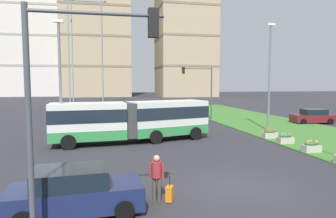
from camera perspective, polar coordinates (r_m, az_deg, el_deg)
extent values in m
plane|color=#2D2D33|center=(13.51, 13.24, -14.19)|extent=(260.00, 260.00, 0.00)
cube|color=#3D752D|center=(27.80, 26.30, -4.57)|extent=(10.00, 70.00, 0.08)
cube|color=silver|center=(23.41, -0.10, -1.59)|extent=(6.45, 4.03, 2.55)
cube|color=#338C47|center=(23.53, -0.09, -3.83)|extent=(6.48, 4.05, 0.70)
cube|color=#19232D|center=(23.36, -0.10, -0.56)|extent=(6.50, 4.08, 0.90)
cube|color=silver|center=(21.94, -15.02, -2.21)|extent=(5.37, 2.87, 2.55)
cube|color=#338C47|center=(22.07, -14.97, -4.59)|extent=(5.39, 2.89, 0.70)
cube|color=#19232D|center=(21.89, -15.05, -1.10)|extent=(5.41, 2.91, 0.90)
cylinder|color=#383838|center=(22.20, -6.99, -1.99)|extent=(2.40, 2.40, 2.45)
cylinder|color=black|center=(25.51, 2.21, -3.83)|extent=(1.04, 0.54, 1.00)
cylinder|color=black|center=(23.40, 5.25, -4.65)|extent=(1.04, 0.54, 1.00)
cylinder|color=black|center=(24.03, -4.87, -4.39)|extent=(1.04, 0.54, 1.00)
cylinder|color=black|center=(21.78, -2.33, -5.35)|extent=(1.04, 0.54, 1.00)
cylinder|color=black|center=(23.37, -18.20, -4.89)|extent=(1.02, 0.35, 1.00)
cylinder|color=black|center=(20.91, -18.47, -6.04)|extent=(1.02, 0.35, 1.00)
sphere|color=#F9EFC6|center=(25.79, 4.96, -3.07)|extent=(0.24, 0.24, 0.24)
sphere|color=#F9EFC6|center=(24.31, 7.24, -3.59)|extent=(0.24, 0.24, 0.24)
cube|color=#19234C|center=(10.92, -17.08, -15.74)|extent=(4.50, 2.06, 0.80)
cube|color=black|center=(10.70, -18.00, -12.24)|extent=(2.47, 1.82, 0.60)
cylinder|color=black|center=(11.89, -9.40, -15.17)|extent=(0.65, 0.26, 0.64)
cylinder|color=black|center=(10.23, -8.33, -18.60)|extent=(0.65, 0.26, 0.64)
cylinder|color=black|center=(12.00, -24.35, -15.37)|extent=(0.65, 0.26, 0.64)
cube|color=maroon|center=(36.20, 25.81, -1.58)|extent=(4.57, 2.28, 0.80)
cube|color=black|center=(36.21, 26.06, -0.48)|extent=(2.55, 1.93, 0.60)
cylinder|color=black|center=(34.70, 24.44, -2.23)|extent=(0.66, 0.29, 0.64)
cylinder|color=black|center=(36.26, 23.03, -1.89)|extent=(0.66, 0.29, 0.64)
cylinder|color=black|center=(36.28, 28.56, -2.09)|extent=(0.66, 0.29, 0.64)
cylinder|color=black|center=(37.78, 27.04, -1.78)|extent=(0.66, 0.29, 0.64)
cube|color=black|center=(32.82, -12.63, -1.83)|extent=(4.56, 2.23, 0.80)
cube|color=black|center=(32.73, -12.91, -0.63)|extent=(2.53, 1.91, 0.60)
cylinder|color=black|center=(33.89, -10.22, -2.02)|extent=(0.66, 0.28, 0.64)
cylinder|color=black|center=(32.12, -9.81, -2.40)|extent=(0.66, 0.28, 0.64)
cylinder|color=black|center=(33.65, -15.30, -2.17)|extent=(0.66, 0.28, 0.64)
cylinder|color=black|center=(31.87, -15.17, -2.56)|extent=(0.66, 0.28, 0.64)
cylinder|color=#4C4238|center=(11.54, -1.68, -15.05)|extent=(0.16, 0.16, 0.90)
cylinder|color=#4C4238|center=(11.60, -2.66, -14.96)|extent=(0.16, 0.16, 0.90)
cylinder|color=maroon|center=(11.34, -2.18, -11.44)|extent=(0.36, 0.36, 0.60)
sphere|color=tan|center=(11.22, -2.19, -9.38)|extent=(0.24, 0.24, 0.24)
cylinder|color=maroon|center=(11.28, -0.99, -11.78)|extent=(0.10, 0.10, 0.55)
cylinder|color=maroon|center=(11.42, -3.35, -11.58)|extent=(0.10, 0.10, 0.55)
cube|color=orange|center=(11.51, 0.30, -15.85)|extent=(0.38, 0.43, 0.56)
cylinder|color=black|center=(11.35, 0.31, -13.54)|extent=(0.03, 0.03, 0.40)
cube|color=#B7AD9E|center=(21.01, 25.68, -6.78)|extent=(1.10, 0.56, 0.44)
ellipsoid|color=#2D6B28|center=(20.95, 25.71, -5.92)|extent=(0.99, 0.50, 0.28)
sphere|color=#EF7566|center=(20.77, 25.11, -5.72)|extent=(0.20, 0.20, 0.20)
sphere|color=#EF7566|center=(21.00, 25.59, -5.62)|extent=(0.20, 0.20, 0.20)
sphere|color=#EF7566|center=(21.06, 26.43, -5.62)|extent=(0.20, 0.20, 0.20)
cube|color=#B7AD9E|center=(23.25, 21.48, -5.54)|extent=(1.10, 0.56, 0.44)
ellipsoid|color=#2D6B28|center=(23.19, 21.50, -4.76)|extent=(0.99, 0.50, 0.28)
sphere|color=#D14C99|center=(23.02, 20.93, -4.56)|extent=(0.20, 0.20, 0.20)
sphere|color=#D14C99|center=(23.24, 21.40, -4.49)|extent=(0.20, 0.20, 0.20)
sphere|color=#D14C99|center=(23.28, 22.17, -4.50)|extent=(0.20, 0.20, 0.20)
cube|color=#B7AD9E|center=(24.99, 18.85, -4.74)|extent=(1.10, 0.56, 0.44)
ellipsoid|color=#2D6B28|center=(24.94, 18.87, -4.02)|extent=(0.99, 0.50, 0.28)
sphere|color=red|center=(24.78, 18.32, -3.82)|extent=(0.20, 0.20, 0.20)
sphere|color=red|center=(24.99, 18.78, -3.77)|extent=(0.20, 0.20, 0.20)
sphere|color=red|center=(25.02, 19.50, -3.78)|extent=(0.20, 0.20, 0.20)
cylinder|color=#474C51|center=(8.85, -24.97, -3.00)|extent=(0.16, 0.16, 6.49)
cylinder|color=#474C51|center=(8.75, -13.35, 17.33)|extent=(3.69, 0.10, 0.10)
cube|color=black|center=(8.81, -2.83, 16.04)|extent=(0.28, 0.28, 0.80)
sphere|color=red|center=(8.86, -2.84, 17.63)|extent=(0.16, 0.16, 0.16)
sphere|color=yellow|center=(8.81, -2.83, 15.98)|extent=(0.16, 0.16, 0.16)
sphere|color=green|center=(8.76, -2.82, 14.31)|extent=(0.16, 0.16, 0.16)
cylinder|color=#474C51|center=(35.72, 8.27, 2.89)|extent=(0.16, 0.16, 6.27)
cylinder|color=#474C51|center=(35.14, 5.45, 7.68)|extent=(3.73, 0.10, 0.10)
cube|color=black|center=(34.71, 2.96, 7.40)|extent=(0.28, 0.28, 0.80)
sphere|color=red|center=(34.72, 2.96, 7.81)|extent=(0.16, 0.16, 0.16)
sphere|color=yellow|center=(34.71, 2.96, 7.38)|extent=(0.16, 0.16, 0.16)
sphere|color=green|center=(34.70, 2.96, 6.95)|extent=(0.16, 0.16, 0.16)
cylinder|color=slate|center=(21.73, -19.85, 4.22)|extent=(0.18, 0.18, 8.45)
cube|color=white|center=(22.12, -20.19, 15.49)|extent=(0.70, 0.28, 0.20)
cylinder|color=slate|center=(28.67, 18.77, 5.42)|extent=(0.18, 0.18, 9.51)
cube|color=white|center=(29.14, 19.04, 15.00)|extent=(0.70, 0.28, 0.20)
cube|color=silver|center=(115.94, -24.44, 11.98)|extent=(20.69, 18.19, 38.84)
cube|color=#A4A099|center=(115.10, -24.28, 7.36)|extent=(20.89, 18.39, 0.70)
cube|color=#A4A099|center=(115.99, -24.45, 12.15)|extent=(20.89, 18.39, 0.70)
cube|color=#A4A099|center=(117.67, -24.63, 16.84)|extent=(20.89, 18.39, 0.70)
cube|color=tan|center=(105.33, -13.56, 15.18)|extent=(21.64, 17.07, 46.62)
cube|color=#85765B|center=(103.75, -13.40, 7.75)|extent=(21.84, 17.27, 0.70)
cube|color=#85765B|center=(104.64, -13.51, 12.86)|extent=(21.84, 17.27, 0.70)
cube|color=#85765B|center=(106.34, -13.61, 17.84)|extent=(21.84, 17.27, 0.70)
cube|color=tan|center=(102.75, 3.32, 15.67)|extent=(18.04, 16.54, 46.96)
cube|color=#85765B|center=(101.10, 3.28, 8.00)|extent=(18.24, 16.74, 0.70)
cube|color=#85765B|center=(102.03, 3.30, 13.27)|extent=(18.24, 16.74, 0.70)
cube|color=#85765B|center=(103.80, 3.33, 18.41)|extent=(18.24, 16.74, 0.70)
cube|color=beige|center=(127.59, 4.03, 12.39)|extent=(19.96, 14.39, 41.77)
cube|color=#9C8D6E|center=(126.59, 3.99, 6.91)|extent=(20.16, 14.59, 0.70)
cube|color=#9C8D6E|center=(127.15, 4.02, 10.68)|extent=(20.16, 14.59, 0.70)
cube|color=#9C8D6E|center=(128.25, 4.04, 14.39)|extent=(20.16, 14.59, 0.70)
cube|color=#9C8D6E|center=(129.88, 4.06, 18.03)|extent=(20.16, 14.59, 0.70)
cylinder|color=gray|center=(65.26, -12.50, 14.65)|extent=(0.24, 0.24, 31.00)
cylinder|color=gray|center=(65.58, -17.92, 14.48)|extent=(0.24, 0.24, 31.00)
cylinder|color=gray|center=(59.35, -12.57, 15.63)|extent=(0.24, 0.24, 31.00)
cylinder|color=gray|center=(59.71, -18.56, 15.43)|extent=(0.24, 0.24, 31.00)
cube|color=gray|center=(63.43, -15.49, 19.31)|extent=(8.00, 0.30, 0.30)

